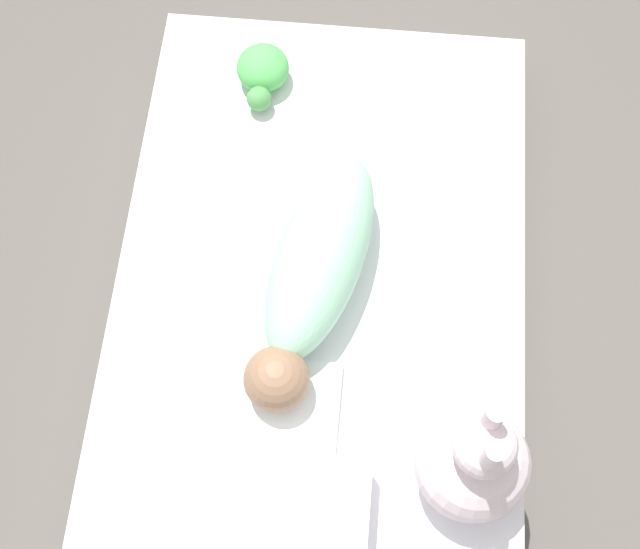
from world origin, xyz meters
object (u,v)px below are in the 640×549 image
(bunny_plush, at_px, (473,461))
(turtle_plush, at_px, (262,72))
(swaddled_baby, at_px, (316,272))
(pillow, at_px, (258,542))

(bunny_plush, distance_m, turtle_plush, 0.97)
(swaddled_baby, xyz_separation_m, turtle_plush, (-0.49, -0.17, -0.05))
(bunny_plush, bearing_deg, pillow, -66.09)
(pillow, bearing_deg, bunny_plush, 113.91)
(swaddled_baby, xyz_separation_m, pillow, (0.51, -0.05, -0.04))
(pillow, relative_size, turtle_plush, 2.32)
(bunny_plush, xyz_separation_m, turtle_plush, (-0.84, -0.47, -0.08))
(swaddled_baby, distance_m, bunny_plush, 0.47)
(swaddled_baby, height_order, bunny_plush, bunny_plush)
(pillow, relative_size, bunny_plush, 1.10)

